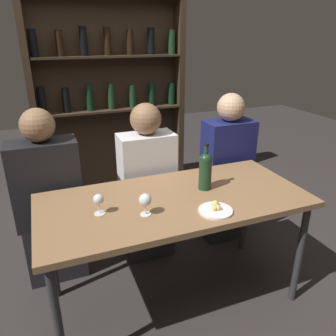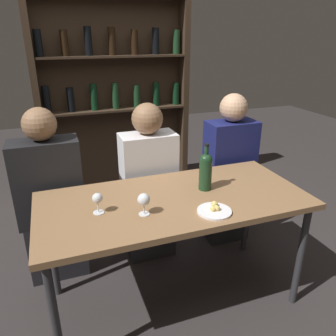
{
  "view_description": "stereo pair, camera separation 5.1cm",
  "coord_description": "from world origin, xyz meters",
  "px_view_note": "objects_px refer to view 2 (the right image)",
  "views": [
    {
      "loc": [
        -0.67,
        -1.59,
        1.66
      ],
      "look_at": [
        0.0,
        0.11,
        0.91
      ],
      "focal_mm": 35.0,
      "sensor_mm": 36.0,
      "label": 1
    },
    {
      "loc": [
        -0.62,
        -1.61,
        1.66
      ],
      "look_at": [
        0.0,
        0.11,
        0.91
      ],
      "focal_mm": 35.0,
      "sensor_mm": 36.0,
      "label": 2
    }
  ],
  "objects_px": {
    "seated_person_left": "(51,202)",
    "seated_person_right": "(229,174)",
    "food_plate_0": "(214,210)",
    "wine_glass_1": "(97,199)",
    "wine_glass_0": "(144,200)",
    "seated_person_center": "(149,188)",
    "wine_bottle": "(206,170)"
  },
  "relations": [
    {
      "from": "seated_person_left",
      "to": "seated_person_right",
      "type": "relative_size",
      "value": 1.0
    },
    {
      "from": "food_plate_0",
      "to": "seated_person_right",
      "type": "bearing_deg",
      "value": 54.96
    },
    {
      "from": "seated_person_left",
      "to": "wine_glass_1",
      "type": "bearing_deg",
      "value": -65.57
    },
    {
      "from": "wine_glass_0",
      "to": "seated_person_right",
      "type": "height_order",
      "value": "seated_person_right"
    },
    {
      "from": "seated_person_left",
      "to": "seated_person_center",
      "type": "height_order",
      "value": "seated_person_left"
    },
    {
      "from": "seated_person_center",
      "to": "seated_person_left",
      "type": "bearing_deg",
      "value": 180.0
    },
    {
      "from": "wine_glass_1",
      "to": "seated_person_right",
      "type": "relative_size",
      "value": 0.09
    },
    {
      "from": "food_plate_0",
      "to": "seated_person_right",
      "type": "relative_size",
      "value": 0.15
    },
    {
      "from": "seated_person_left",
      "to": "seated_person_right",
      "type": "distance_m",
      "value": 1.38
    },
    {
      "from": "seated_person_center",
      "to": "food_plate_0",
      "type": "bearing_deg",
      "value": -79.1
    },
    {
      "from": "wine_glass_1",
      "to": "seated_person_left",
      "type": "height_order",
      "value": "seated_person_left"
    },
    {
      "from": "food_plate_0",
      "to": "seated_person_right",
      "type": "xyz_separation_m",
      "value": [
        0.53,
        0.76,
        -0.17
      ]
    },
    {
      "from": "wine_bottle",
      "to": "seated_person_right",
      "type": "height_order",
      "value": "seated_person_right"
    },
    {
      "from": "wine_glass_0",
      "to": "seated_person_center",
      "type": "bearing_deg",
      "value": 71.18
    },
    {
      "from": "seated_person_center",
      "to": "seated_person_right",
      "type": "xyz_separation_m",
      "value": [
        0.68,
        -0.0,
        0.01
      ]
    },
    {
      "from": "seated_person_right",
      "to": "wine_bottle",
      "type": "bearing_deg",
      "value": -133.42
    },
    {
      "from": "wine_glass_0",
      "to": "food_plate_0",
      "type": "distance_m",
      "value": 0.39
    },
    {
      "from": "wine_glass_0",
      "to": "wine_bottle",
      "type": "bearing_deg",
      "value": 21.06
    },
    {
      "from": "wine_glass_1",
      "to": "seated_person_left",
      "type": "relative_size",
      "value": 0.1
    },
    {
      "from": "wine_bottle",
      "to": "seated_person_center",
      "type": "distance_m",
      "value": 0.61
    },
    {
      "from": "wine_glass_0",
      "to": "food_plate_0",
      "type": "height_order",
      "value": "wine_glass_0"
    },
    {
      "from": "seated_person_left",
      "to": "seated_person_center",
      "type": "bearing_deg",
      "value": 0.0
    },
    {
      "from": "wine_glass_1",
      "to": "seated_person_center",
      "type": "relative_size",
      "value": 0.1
    },
    {
      "from": "seated_person_center",
      "to": "seated_person_right",
      "type": "bearing_deg",
      "value": -0.0
    },
    {
      "from": "wine_bottle",
      "to": "wine_glass_0",
      "type": "bearing_deg",
      "value": -158.94
    },
    {
      "from": "seated_person_center",
      "to": "seated_person_right",
      "type": "relative_size",
      "value": 0.98
    },
    {
      "from": "wine_glass_0",
      "to": "seated_person_center",
      "type": "height_order",
      "value": "seated_person_center"
    },
    {
      "from": "wine_bottle",
      "to": "wine_glass_0",
      "type": "distance_m",
      "value": 0.48
    },
    {
      "from": "wine_bottle",
      "to": "seated_person_center",
      "type": "bearing_deg",
      "value": 114.51
    },
    {
      "from": "food_plate_0",
      "to": "seated_person_left",
      "type": "height_order",
      "value": "seated_person_left"
    },
    {
      "from": "seated_person_left",
      "to": "wine_glass_0",
      "type": "bearing_deg",
      "value": -53.71
    },
    {
      "from": "wine_glass_0",
      "to": "wine_glass_1",
      "type": "xyz_separation_m",
      "value": [
        -0.23,
        0.1,
        -0.0
      ]
    }
  ]
}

